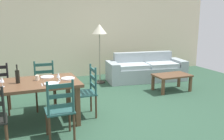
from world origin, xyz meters
The scene contains 19 objects.
ground_plane centered at (0.00, 0.00, -0.01)m, with size 9.60×9.60×0.02m, color #2A4B37.
wall_far centered at (0.00, 3.30, 1.35)m, with size 9.60×0.16×2.70m, color beige.
dining_table centered at (-1.53, 0.11, 0.66)m, with size 1.90×0.96×0.75m.
dining_chair_near_right centered at (-1.05, -0.65, 0.48)m, with size 0.43×0.41×0.96m.
dining_chair_far_right centered at (-1.08, 0.83, 0.48)m, with size 0.45×0.43×0.96m.
dining_chair_head_east centered at (-0.40, 0.10, 0.48)m, with size 0.42×0.44×0.96m.
dinner_plate_near_right centered at (-1.08, -0.14, 0.76)m, with size 0.24×0.24×0.02m, color white.
fork_near_right centered at (-1.23, -0.14, 0.75)m, with size 0.02×0.17×0.01m, color silver.
dinner_plate_far_right centered at (-1.08, 0.36, 0.76)m, with size 0.24×0.24×0.02m, color white.
fork_far_right centered at (-1.23, 0.36, 0.75)m, with size 0.02×0.17×0.01m, color silver.
dinner_plate_head_east centered at (-0.75, 0.11, 0.76)m, with size 0.24×0.24×0.02m, color white.
fork_head_east centered at (-0.90, 0.11, 0.75)m, with size 0.02×0.17×0.01m, color silver.
wine_bottle centered at (-1.59, 0.14, 0.87)m, with size 0.07×0.07×0.32m.
wine_glass_near_left centered at (-1.83, -0.02, 0.86)m, with size 0.06×0.06×0.16m.
wine_glass_near_right centered at (-0.95, -0.04, 0.86)m, with size 0.06×0.06×0.16m.
coffee_cup_primary centered at (-1.28, 0.21, 0.80)m, with size 0.07×0.07×0.09m, color beige.
couch centered at (1.96, 2.08, 0.29)m, with size 2.37×1.10×0.80m.
coffee_table centered at (2.02, 0.86, 0.36)m, with size 0.90×0.56×0.42m.
standing_lamp centered at (0.60, 2.26, 1.41)m, with size 0.40×0.40×1.64m.
Camera 1 is at (-1.63, -4.19, 1.85)m, focal length 39.85 mm.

